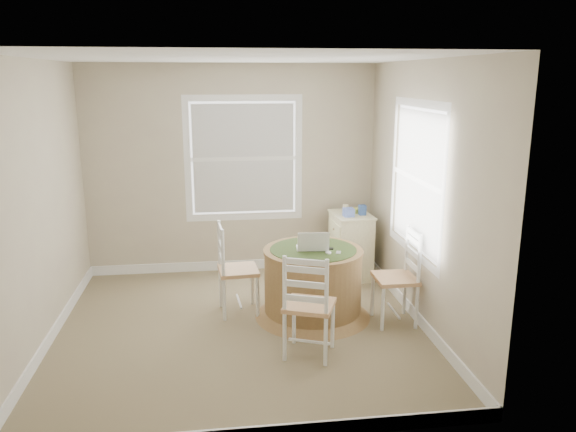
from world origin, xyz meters
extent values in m
cube|color=#7C6E4E|center=(0.00, 0.00, -0.01)|extent=(3.60, 3.60, 0.02)
cube|color=white|center=(0.00, 0.00, 2.61)|extent=(3.60, 3.60, 0.02)
cube|color=#C1B798|center=(0.00, 1.81, 1.30)|extent=(3.60, 0.02, 2.60)
cube|color=#C1B798|center=(0.00, -1.81, 1.30)|extent=(3.60, 0.02, 2.60)
cube|color=#C1B798|center=(-1.81, 0.00, 1.30)|extent=(0.02, 3.60, 2.60)
cube|color=#C1B798|center=(1.81, 0.00, 1.30)|extent=(0.02, 3.60, 2.60)
cube|color=white|center=(0.00, 1.79, 0.06)|extent=(3.60, 0.02, 0.12)
cube|color=white|center=(-1.79, 0.00, 0.06)|extent=(0.02, 3.60, 0.12)
cube|color=white|center=(1.79, 0.00, 0.06)|extent=(0.02, 3.60, 0.12)
cylinder|color=olive|center=(0.76, 0.23, 0.40)|extent=(1.00, 1.00, 0.65)
cone|color=olive|center=(0.76, 0.23, 0.04)|extent=(1.20, 1.20, 0.07)
cylinder|color=olive|center=(0.76, 0.23, 0.71)|extent=(1.02, 1.02, 0.03)
cylinder|color=#2E451E|center=(0.76, 0.23, 0.73)|extent=(0.88, 0.88, 0.01)
cone|color=#2E451E|center=(0.76, 0.23, 0.67)|extent=(0.98, 0.98, 0.10)
cube|color=white|center=(0.75, 0.25, 0.73)|extent=(0.33, 0.25, 0.02)
cube|color=silver|center=(0.75, 0.25, 0.74)|extent=(0.27, 0.14, 0.00)
cube|color=black|center=(0.74, 0.12, 0.84)|extent=(0.32, 0.09, 0.21)
ellipsoid|color=white|center=(0.89, 0.08, 0.74)|extent=(0.08, 0.11, 0.03)
cube|color=#B7BABF|center=(0.99, 0.08, 0.73)|extent=(0.07, 0.10, 0.02)
cube|color=black|center=(0.93, 0.20, 0.73)|extent=(0.07, 0.07, 0.02)
cube|color=beige|center=(1.43, 1.35, 0.39)|extent=(0.46, 0.60, 0.79)
cube|color=beige|center=(1.43, 1.35, 0.80)|extent=(0.49, 0.64, 0.02)
cube|color=beige|center=(1.21, 1.33, 0.16)|extent=(0.04, 0.49, 0.17)
cube|color=beige|center=(1.21, 1.33, 0.40)|extent=(0.04, 0.49, 0.17)
cube|color=beige|center=(1.21, 1.33, 0.63)|extent=(0.04, 0.49, 0.17)
cube|color=#5A73CE|center=(1.36, 1.23, 0.86)|extent=(0.13, 0.13, 0.10)
cube|color=#D5DF4E|center=(1.50, 1.38, 0.84)|extent=(0.16, 0.11, 0.06)
cube|color=#304F90|center=(1.56, 1.28, 0.87)|extent=(0.09, 0.09, 0.12)
cylinder|color=beige|center=(1.39, 1.48, 0.85)|extent=(0.07, 0.07, 0.09)
camera|label=1|loc=(-0.21, -5.16, 2.44)|focal=35.00mm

